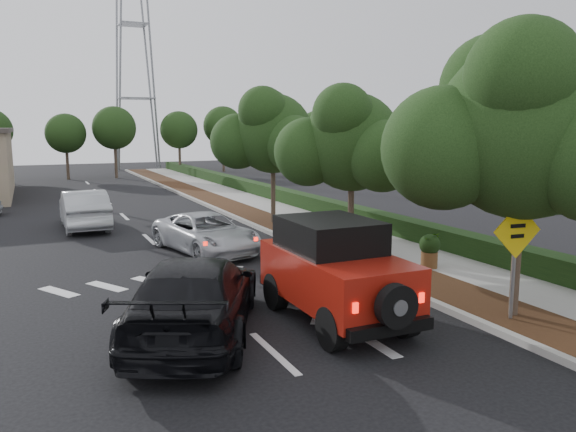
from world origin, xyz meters
TOP-DOWN VIEW (x-y plane):
  - ground at (0.00, 0.00)m, footprint 120.00×120.00m
  - curb at (4.60, 12.00)m, footprint 0.20×70.00m
  - planting_strip at (5.60, 12.00)m, footprint 1.80×70.00m
  - sidewalk at (7.50, 12.00)m, footprint 2.00×70.00m
  - hedge at (8.90, 12.00)m, footprint 0.80×70.00m
  - transmission_tower at (6.00, 48.00)m, footprint 7.00×4.00m
  - street_tree_near at (5.60, -0.50)m, footprint 3.80×3.80m
  - street_tree_mid at (5.60, 6.50)m, footprint 3.20×3.20m
  - street_tree_far at (5.60, 13.00)m, footprint 3.40×3.40m
  - red_jeep at (1.92, 1.23)m, footprint 1.99×4.42m
  - silver_suv_ahead at (1.38, 9.00)m, footprint 3.12×5.10m
  - black_suv_oncoming at (-1.08, 1.56)m, footprint 4.45×6.09m
  - silver_sedan_oncoming at (-1.99, 15.59)m, footprint 1.75×4.93m
  - speed_hump_sign at (5.32, -0.72)m, footprint 1.19×0.17m
  - terracotta_planter at (6.60, 3.65)m, footprint 0.62×0.62m

SIDE VIEW (x-z plane):
  - ground at x=0.00m, z-range 0.00..0.00m
  - transmission_tower at x=6.00m, z-range -14.00..14.00m
  - street_tree_near at x=5.60m, z-range -2.96..2.96m
  - street_tree_mid at x=5.60m, z-range -2.66..2.66m
  - street_tree_far at x=5.60m, z-range -2.81..2.81m
  - planting_strip at x=5.60m, z-range 0.00..0.12m
  - sidewalk at x=7.50m, z-range 0.00..0.12m
  - curb at x=4.60m, z-range 0.00..0.15m
  - hedge at x=8.90m, z-range 0.00..0.80m
  - silver_suv_ahead at x=1.38m, z-range 0.00..1.32m
  - terracotta_planter at x=6.60m, z-range 0.19..1.26m
  - silver_sedan_oncoming at x=-1.99m, z-range 0.00..1.62m
  - black_suv_oncoming at x=-1.08m, z-range 0.00..1.64m
  - red_jeep at x=1.92m, z-range 0.02..2.27m
  - speed_hump_sign at x=5.32m, z-range 0.49..3.02m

